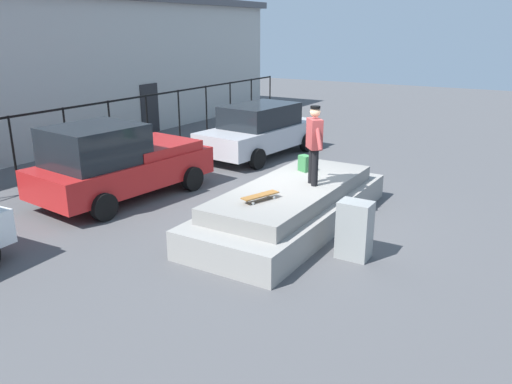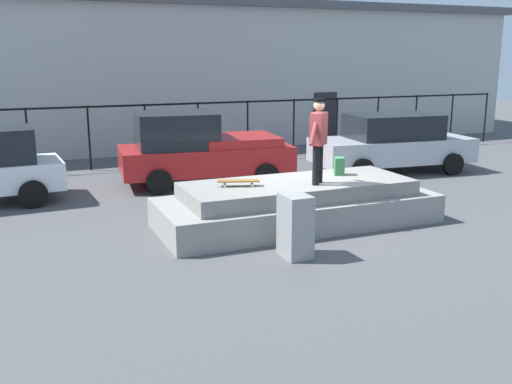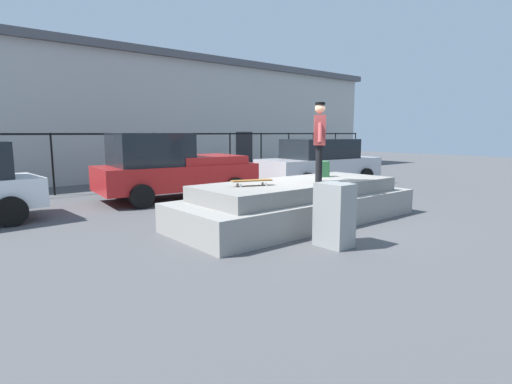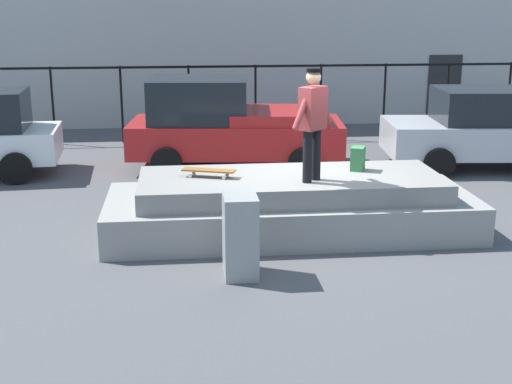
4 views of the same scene
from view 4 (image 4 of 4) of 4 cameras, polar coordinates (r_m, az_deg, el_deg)
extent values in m
plane|color=#4C4C4F|center=(11.39, 3.91, -2.88)|extent=(60.00, 60.00, 0.00)
cube|color=gray|center=(11.13, 2.80, -1.72)|extent=(5.75, 2.22, 0.58)
cube|color=gray|center=(11.01, 2.83, 0.52)|extent=(4.71, 1.82, 0.32)
cylinder|color=black|center=(10.50, 4.19, 2.88)|extent=(0.14, 0.14, 0.79)
cylinder|color=black|center=(10.68, 4.90, 3.07)|extent=(0.14, 0.14, 0.79)
cube|color=maroon|center=(10.46, 4.63, 6.79)|extent=(0.47, 0.46, 0.63)
cylinder|color=maroon|center=(10.26, 3.77, 6.66)|extent=(0.36, 0.34, 0.57)
cylinder|color=maroon|center=(10.67, 5.47, 6.96)|extent=(0.36, 0.34, 0.57)
sphere|color=tan|center=(10.41, 4.69, 9.27)|extent=(0.22, 0.22, 0.22)
cylinder|color=black|center=(10.40, 4.70, 9.82)|extent=(0.30, 0.30, 0.05)
cube|color=brown|center=(10.88, -3.86, 1.77)|extent=(0.85, 0.46, 0.02)
cylinder|color=silver|center=(10.73, -2.63, 1.16)|extent=(0.06, 0.05, 0.06)
cylinder|color=silver|center=(10.92, -2.35, 1.41)|extent=(0.06, 0.05, 0.06)
cylinder|color=silver|center=(10.88, -5.36, 1.31)|extent=(0.06, 0.05, 0.06)
cylinder|color=silver|center=(11.07, -5.05, 1.55)|extent=(0.06, 0.05, 0.06)
cube|color=#33723F|center=(11.41, 8.26, 2.70)|extent=(0.29, 0.34, 0.38)
cylinder|color=black|center=(16.46, -17.95, 3.23)|extent=(0.65, 0.26, 0.64)
cylinder|color=black|center=(14.77, -18.89, 1.84)|extent=(0.65, 0.26, 0.64)
cube|color=#B21E1E|center=(15.38, -1.61, 4.50)|extent=(4.74, 2.43, 0.70)
cube|color=black|center=(15.29, -4.65, 7.48)|extent=(2.23, 2.02, 0.92)
cube|color=#B21E1E|center=(15.30, 1.81, 6.23)|extent=(2.23, 2.07, 0.24)
cylinder|color=black|center=(16.52, -6.44, 3.93)|extent=(0.66, 0.28, 0.64)
cylinder|color=black|center=(14.57, -7.27, 2.37)|extent=(0.66, 0.28, 0.64)
cylinder|color=black|center=(16.46, 3.42, 3.95)|extent=(0.66, 0.28, 0.64)
cylinder|color=black|center=(14.49, 3.90, 2.39)|extent=(0.66, 0.28, 0.64)
cube|color=#B7B7BC|center=(16.16, 18.83, 4.21)|extent=(4.86, 2.33, 0.70)
cube|color=black|center=(16.05, 19.04, 6.66)|extent=(2.73, 1.90, 0.71)
cylinder|color=black|center=(16.72, 12.92, 3.77)|extent=(0.66, 0.28, 0.64)
cylinder|color=black|center=(14.89, 14.62, 2.27)|extent=(0.66, 0.28, 0.64)
cube|color=gray|center=(9.26, -1.28, -3.58)|extent=(0.44, 0.60, 1.10)
cylinder|color=black|center=(18.57, -16.14, 6.73)|extent=(0.06, 0.06, 1.96)
cylinder|color=black|center=(18.35, -10.83, 6.97)|extent=(0.06, 0.06, 1.96)
cylinder|color=black|center=(18.29, -5.43, 7.14)|extent=(0.06, 0.06, 1.96)
cylinder|color=black|center=(18.39, -0.04, 7.25)|extent=(0.06, 0.06, 1.96)
cylinder|color=black|center=(18.64, 5.25, 7.30)|extent=(0.06, 0.06, 1.96)
cylinder|color=black|center=(19.05, 10.35, 7.29)|extent=(0.06, 0.06, 1.96)
cylinder|color=black|center=(19.60, 15.20, 7.22)|extent=(0.06, 0.06, 1.96)
cylinder|color=black|center=(20.28, 19.76, 7.11)|extent=(0.06, 0.06, 1.96)
cube|color=black|center=(18.28, -0.04, 10.16)|extent=(24.00, 0.04, 0.06)
cube|color=#B2B2AD|center=(24.77, -1.68, 12.98)|extent=(29.30, 8.84, 5.12)
cube|color=#262628|center=(21.83, 14.98, 8.07)|extent=(1.00, 0.06, 2.00)
camera|label=1|loc=(9.64, -61.16, 10.98)|focal=35.75mm
camera|label=2|loc=(3.62, -92.63, -2.82)|focal=40.74mm
camera|label=3|loc=(6.58, -50.89, -4.53)|focal=28.26mm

